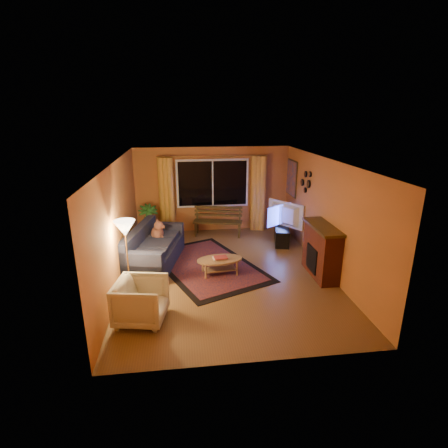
{
  "coord_description": "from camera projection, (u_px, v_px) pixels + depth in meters",
  "views": [
    {
      "loc": [
        -0.94,
        -7.11,
        3.47
      ],
      "look_at": [
        0.0,
        0.3,
        1.05
      ],
      "focal_mm": 28.0,
      "sensor_mm": 36.0,
      "label": 1
    }
  ],
  "objects": [
    {
      "name": "floor",
      "position": [
        226.0,
        273.0,
        7.9
      ],
      "size": [
        4.5,
        6.0,
        0.02
      ],
      "primitive_type": "cube",
      "color": "brown",
      "rests_on": "ground"
    },
    {
      "name": "armchair",
      "position": [
        141.0,
        299.0,
        5.94
      ],
      "size": [
        0.9,
        0.94,
        0.84
      ],
      "primitive_type": "imported",
      "rotation": [
        0.0,
        0.0,
        1.38
      ],
      "color": "beige",
      "rests_on": "ground"
    },
    {
      "name": "wall_back",
      "position": [
        213.0,
        190.0,
        10.35
      ],
      "size": [
        4.5,
        0.02,
        2.5
      ],
      "primitive_type": "cube",
      "color": "#C47237",
      "rests_on": "ground"
    },
    {
      "name": "curtain_rod",
      "position": [
        213.0,
        156.0,
        9.94
      ],
      "size": [
        3.2,
        0.03,
        0.03
      ],
      "primitive_type": "cylinder",
      "rotation": [
        0.0,
        1.57,
        0.0
      ],
      "color": "#BF8C3F",
      "rests_on": "wall_back"
    },
    {
      "name": "ceiling",
      "position": [
        226.0,
        161.0,
        7.12
      ],
      "size": [
        4.5,
        6.0,
        0.02
      ],
      "primitive_type": "cube",
      "color": "white",
      "rests_on": "ground"
    },
    {
      "name": "fireplace",
      "position": [
        321.0,
        252.0,
        7.59
      ],
      "size": [
        0.4,
        1.2,
        1.1
      ],
      "primitive_type": "cube",
      "color": "maroon",
      "rests_on": "ground"
    },
    {
      "name": "floor_lamp",
      "position": [
        128.0,
        259.0,
        6.68
      ],
      "size": [
        0.31,
        0.31,
        1.55
      ],
      "primitive_type": "cylinder",
      "rotation": [
        0.0,
        0.0,
        -0.21
      ],
      "color": "#BF8C3F",
      "rests_on": "ground"
    },
    {
      "name": "curtain_right",
      "position": [
        258.0,
        194.0,
        10.43
      ],
      "size": [
        0.36,
        0.36,
        2.24
      ],
      "primitive_type": "cylinder",
      "color": "gold",
      "rests_on": "ground"
    },
    {
      "name": "rug",
      "position": [
        206.0,
        265.0,
        8.23
      ],
      "size": [
        3.01,
        3.62,
        0.02
      ],
      "primitive_type": "cube",
      "rotation": [
        0.0,
        0.0,
        0.4
      ],
      "color": "maroon",
      "rests_on": "ground"
    },
    {
      "name": "sofa",
      "position": [
        155.0,
        247.0,
        8.18
      ],
      "size": [
        1.41,
        2.35,
        0.89
      ],
      "primitive_type": "cube",
      "rotation": [
        0.0,
        0.0,
        -0.22
      ],
      "color": "#1F2134",
      "rests_on": "ground"
    },
    {
      "name": "wall_right",
      "position": [
        326.0,
        216.0,
        7.78
      ],
      "size": [
        0.02,
        6.0,
        2.5
      ],
      "primitive_type": "cube",
      "color": "#C47237",
      "rests_on": "ground"
    },
    {
      "name": "bench",
      "position": [
        218.0,
        229.0,
        10.17
      ],
      "size": [
        1.45,
        0.71,
        0.42
      ],
      "primitive_type": "cube",
      "rotation": [
        0.0,
        0.0,
        -0.23
      ],
      "color": "#372910",
      "rests_on": "ground"
    },
    {
      "name": "painting",
      "position": [
        292.0,
        178.0,
        9.96
      ],
      "size": [
        0.04,
        0.76,
        0.96
      ],
      "primitive_type": "cube",
      "color": "#CA5A16",
      "rests_on": "wall_right"
    },
    {
      "name": "wall_left",
      "position": [
        118.0,
        223.0,
        7.24
      ],
      "size": [
        0.02,
        6.0,
        2.5
      ],
      "primitive_type": "cube",
      "color": "#C47237",
      "rests_on": "ground"
    },
    {
      "name": "mirror_cluster",
      "position": [
        306.0,
        180.0,
        8.83
      ],
      "size": [
        0.06,
        0.6,
        0.56
      ],
      "primitive_type": null,
      "color": "black",
      "rests_on": "wall_right"
    },
    {
      "name": "tv_console",
      "position": [
        282.0,
        234.0,
        9.64
      ],
      "size": [
        0.61,
        1.14,
        0.45
      ],
      "primitive_type": "cube",
      "rotation": [
        0.0,
        0.0,
        -0.24
      ],
      "color": "black",
      "rests_on": "ground"
    },
    {
      "name": "window",
      "position": [
        213.0,
        183.0,
        10.23
      ],
      "size": [
        2.0,
        0.02,
        1.3
      ],
      "primitive_type": "cube",
      "color": "black",
      "rests_on": "wall_back"
    },
    {
      "name": "television",
      "position": [
        283.0,
        215.0,
        9.47
      ],
      "size": [
        0.8,
        1.06,
        0.68
      ],
      "primitive_type": "imported",
      "rotation": [
        0.0,
        0.0,
        2.18
      ],
      "color": "black",
      "rests_on": "tv_console"
    },
    {
      "name": "dog",
      "position": [
        157.0,
        229.0,
        8.57
      ],
      "size": [
        0.46,
        0.56,
        0.53
      ],
      "primitive_type": null,
      "rotation": [
        0.0,
        0.0,
        -0.23
      ],
      "color": "#92503E",
      "rests_on": "sofa"
    },
    {
      "name": "coffee_table",
      "position": [
        220.0,
        266.0,
        7.75
      ],
      "size": [
        1.11,
        1.11,
        0.37
      ],
      "primitive_type": "cylinder",
      "rotation": [
        0.0,
        0.0,
        0.11
      ],
      "color": "#9F794E",
      "rests_on": "ground"
    },
    {
      "name": "potted_plant",
      "position": [
        148.0,
        222.0,
        9.79
      ],
      "size": [
        0.7,
        0.7,
        1.0
      ],
      "primitive_type": "imported",
      "rotation": [
        0.0,
        0.0,
        0.31
      ],
      "color": "#235B1E",
      "rests_on": "ground"
    },
    {
      "name": "curtain_left",
      "position": [
        167.0,
        196.0,
        10.1
      ],
      "size": [
        0.36,
        0.36,
        2.24
      ],
      "primitive_type": "cylinder",
      "color": "gold",
      "rests_on": "ground"
    }
  ]
}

